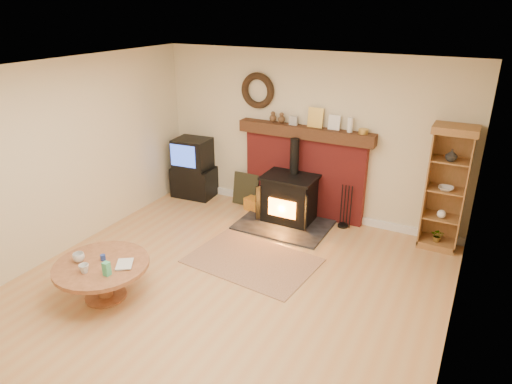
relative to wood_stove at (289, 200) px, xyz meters
The scene contains 11 objects.
ground 2.31m from the wood_stove, 87.97° to the right, with size 5.50×5.50×0.00m, color tan.
room_shell 2.56m from the wood_stove, 88.35° to the right, with size 5.02×5.52×2.61m.
chimney_breast 0.59m from the wood_stove, 78.22° to the left, with size 2.20×0.22×1.78m.
wood_stove is the anchor object (origin of this frame).
area_rug 1.39m from the wood_stove, 87.36° to the right, with size 1.66×1.14×0.01m, color brown.
tv_unit 1.95m from the wood_stove, behind, with size 0.76×0.56×1.06m.
curio_cabinet 2.29m from the wood_stove, ahead, with size 0.57×0.41×1.77m.
firelog_box 0.72m from the wood_stove, 169.35° to the left, with size 0.34×0.21×0.21m, color gold.
leaning_painting 0.97m from the wood_stove, 163.44° to the left, with size 0.47×0.03×0.56m, color black.
fire_tools 0.90m from the wood_stove, 14.85° to the left, with size 0.19×0.16×0.70m.
coffee_table 3.08m from the wood_stove, 110.98° to the right, with size 1.09×1.09×0.62m.
Camera 1 is at (2.51, -3.77, 3.25)m, focal length 32.00 mm.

